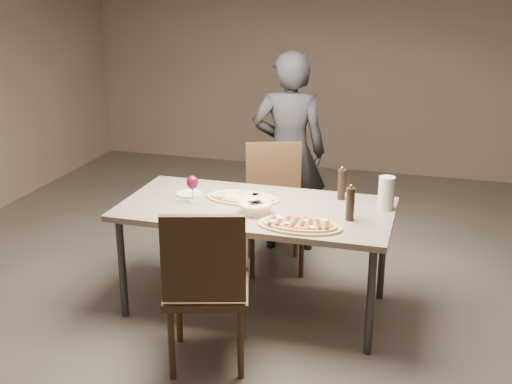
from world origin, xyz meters
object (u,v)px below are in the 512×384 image
(ham_pizza, at_px, (243,197))
(dining_table, at_px, (256,214))
(bread_basket, at_px, (256,206))
(carafe, at_px, (386,193))
(pepper_mill_left, at_px, (350,203))
(chair_near, at_px, (206,281))
(zucchini_pizza, at_px, (299,224))
(diner, at_px, (289,153))
(chair_far, at_px, (274,199))

(ham_pizza, bearing_deg, dining_table, -40.88)
(ham_pizza, height_order, bread_basket, bread_basket)
(bread_basket, xyz_separation_m, carafe, (0.80, 0.31, 0.06))
(pepper_mill_left, bearing_deg, bread_basket, -175.55)
(bread_basket, bearing_deg, chair_near, -98.73)
(ham_pizza, bearing_deg, zucchini_pizza, -39.66)
(dining_table, distance_m, carafe, 0.87)
(zucchini_pizza, bearing_deg, dining_table, 131.25)
(pepper_mill_left, distance_m, diner, 1.35)
(diner, bearing_deg, dining_table, 79.11)
(carafe, bearing_deg, zucchini_pizza, -135.45)
(diner, bearing_deg, ham_pizza, 72.13)
(zucchini_pizza, xyz_separation_m, diner, (-0.39, 1.37, 0.06))
(zucchini_pizza, bearing_deg, bread_basket, 143.85)
(carafe, relative_size, chair_far, 0.23)
(zucchini_pizza, relative_size, pepper_mill_left, 2.24)
(diner, bearing_deg, zucchini_pizza, 93.15)
(carafe, distance_m, diner, 1.25)
(dining_table, relative_size, chair_far, 1.86)
(ham_pizza, height_order, carafe, carafe)
(dining_table, bearing_deg, bread_basket, -75.14)
(dining_table, distance_m, ham_pizza, 0.18)
(pepper_mill_left, relative_size, carafe, 1.07)
(carafe, xyz_separation_m, chair_far, (-0.89, 0.56, -0.32))
(carafe, distance_m, chair_near, 1.36)
(chair_near, bearing_deg, pepper_mill_left, 28.71)
(ham_pizza, height_order, diner, diner)
(zucchini_pizza, xyz_separation_m, chair_near, (-0.42, -0.51, -0.20))
(carafe, bearing_deg, chair_far, 148.12)
(dining_table, relative_size, bread_basket, 8.21)
(zucchini_pizza, xyz_separation_m, chair_far, (-0.42, 1.02, -0.22))
(zucchini_pizza, bearing_deg, ham_pizza, 130.81)
(dining_table, height_order, chair_near, chair_near)
(chair_near, bearing_deg, chair_far, 73.31)
(dining_table, xyz_separation_m, diner, (-0.03, 1.09, 0.14))
(ham_pizza, bearing_deg, pepper_mill_left, -14.52)
(ham_pizza, xyz_separation_m, pepper_mill_left, (0.76, -0.18, 0.09))
(ham_pizza, distance_m, diner, 1.00)
(ham_pizza, relative_size, chair_near, 0.50)
(zucchini_pizza, relative_size, chair_far, 0.54)
(chair_far, height_order, diner, diner)
(ham_pizza, bearing_deg, chair_near, -87.38)
(dining_table, xyz_separation_m, pepper_mill_left, (0.63, -0.08, 0.17))
(dining_table, bearing_deg, chair_near, -94.96)
(bread_basket, height_order, pepper_mill_left, pepper_mill_left)
(dining_table, relative_size, diner, 1.08)
(chair_far, distance_m, diner, 0.45)
(dining_table, distance_m, chair_far, 0.76)
(pepper_mill_left, distance_m, carafe, 0.33)
(chair_near, relative_size, chair_far, 1.05)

